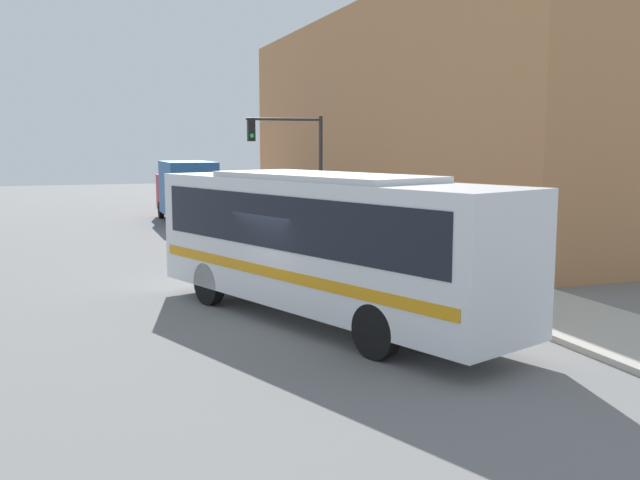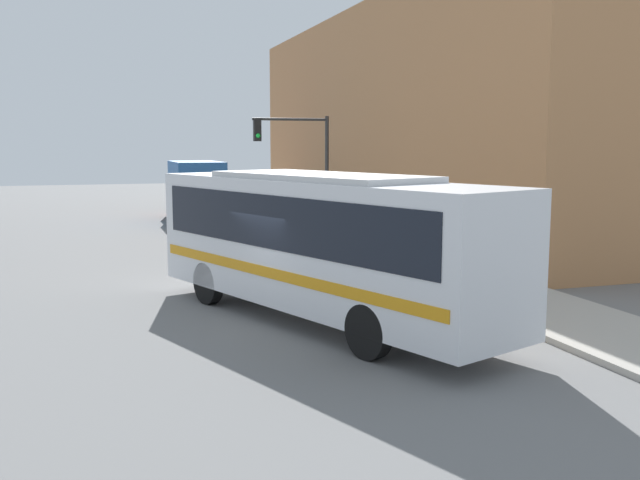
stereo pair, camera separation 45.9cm
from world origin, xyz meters
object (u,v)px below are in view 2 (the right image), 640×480
delivery_truck (194,189)px  fire_hydrant (425,264)px  traffic_light_pole (301,154)px  city_bus (319,237)px  parking_meter (364,231)px

delivery_truck → fire_hydrant: bearing=-77.4°
traffic_light_pole → fire_hydrant: bearing=-84.1°
city_bus → traffic_light_pole: 13.97m
city_bus → parking_meter: city_bus is taller
city_bus → fire_hydrant: city_bus is taller
fire_hydrant → traffic_light_pole: 10.23m
delivery_truck → fire_hydrant: (4.19, -18.72, -1.22)m
delivery_truck → traffic_light_pole: (3.19, -9.04, 1.93)m
traffic_light_pole → parking_meter: (0.99, -4.75, -2.70)m
fire_hydrant → parking_meter: size_ratio=0.62×
city_bus → fire_hydrant: size_ratio=14.30×
delivery_truck → traffic_light_pole: size_ratio=1.32×
parking_meter → city_bus: bearing=-117.7°
city_bus → delivery_truck: size_ratio=1.58×
city_bus → parking_meter: bearing=41.8°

